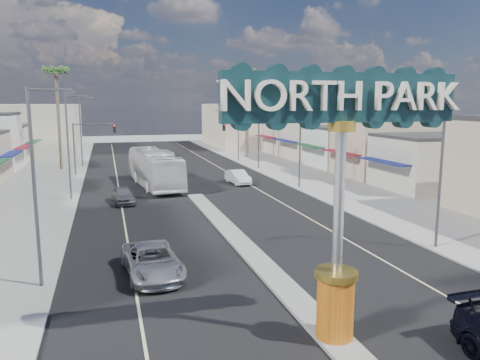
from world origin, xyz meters
TOP-DOWN VIEW (x-y plane):
  - ground at (0.00, 30.00)m, footprint 160.00×160.00m
  - road at (0.00, 30.00)m, footprint 20.00×120.00m
  - median_island at (0.00, 14.00)m, footprint 1.30×30.00m
  - sidewalk_left at (-14.00, 30.00)m, footprint 8.00×120.00m
  - sidewalk_right at (14.00, 30.00)m, footprint 8.00×120.00m
  - storefront_row_right at (24.00, 43.00)m, footprint 12.00×42.00m
  - backdrop_far_left at (-22.00, 75.00)m, footprint 20.00×20.00m
  - backdrop_far_right at (22.00, 75.00)m, footprint 20.00×20.00m
  - gateway_sign at (0.00, 1.98)m, footprint 8.20×1.50m
  - traffic_signal_left at (-9.18, 43.99)m, footprint 5.09×0.45m
  - traffic_signal_right at (9.18, 43.99)m, footprint 5.09×0.45m
  - streetlight_l_near at (-10.43, 10.00)m, footprint 2.03×0.22m
  - streetlight_l_mid at (-10.43, 30.00)m, footprint 2.03×0.22m
  - streetlight_l_far at (-10.43, 52.00)m, footprint 2.03×0.22m
  - streetlight_r_near at (10.43, 10.00)m, footprint 2.03×0.22m
  - streetlight_r_mid at (10.43, 30.00)m, footprint 2.03×0.22m
  - streetlight_r_far at (10.43, 52.00)m, footprint 2.03×0.22m
  - palm_left_far at (-13.00, 50.00)m, footprint 2.60×2.60m
  - palm_right_mid at (13.00, 56.00)m, footprint 2.60×2.60m
  - palm_right_far at (15.00, 62.00)m, footprint 2.60×2.60m
  - suv_left at (-5.58, 10.16)m, footprint 2.92×5.59m
  - car_parked_left at (-6.34, 27.58)m, footprint 2.01×4.18m
  - car_parked_right at (5.50, 34.11)m, footprint 1.88×4.42m
  - city_bus at (-2.93, 35.05)m, footprint 4.48×13.39m

SIDE VIEW (x-z plane):
  - ground at x=0.00m, z-range 0.00..0.00m
  - road at x=0.00m, z-range 0.00..0.01m
  - sidewalk_left at x=-14.00m, z-range 0.00..0.12m
  - sidewalk_right at x=14.00m, z-range 0.00..0.12m
  - median_island at x=0.00m, z-range 0.00..0.16m
  - car_parked_left at x=-6.34m, z-range 0.00..1.38m
  - car_parked_right at x=5.50m, z-range 0.00..1.42m
  - suv_left at x=-5.58m, z-range 0.00..1.50m
  - city_bus at x=-2.93m, z-range 0.00..3.66m
  - storefront_row_right at x=24.00m, z-range 0.00..6.00m
  - backdrop_far_left at x=-22.00m, z-range 0.00..8.00m
  - backdrop_far_right at x=22.00m, z-range 0.00..8.00m
  - traffic_signal_left at x=-9.18m, z-range 1.27..7.27m
  - traffic_signal_right at x=9.18m, z-range 1.27..7.27m
  - streetlight_l_near at x=-10.43m, z-range 0.57..9.57m
  - streetlight_l_mid at x=-10.43m, z-range 0.57..9.57m
  - streetlight_l_far at x=-10.43m, z-range 0.57..9.57m
  - streetlight_r_near at x=10.43m, z-range 0.57..9.57m
  - streetlight_r_mid at x=10.43m, z-range 0.57..9.57m
  - streetlight_r_far at x=10.43m, z-range 0.57..9.57m
  - gateway_sign at x=0.00m, z-range 1.35..10.50m
  - palm_right_mid at x=13.00m, z-range 4.55..16.65m
  - palm_left_far at x=-13.00m, z-range 4.95..18.05m
  - palm_right_far at x=15.00m, z-range 5.34..19.44m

